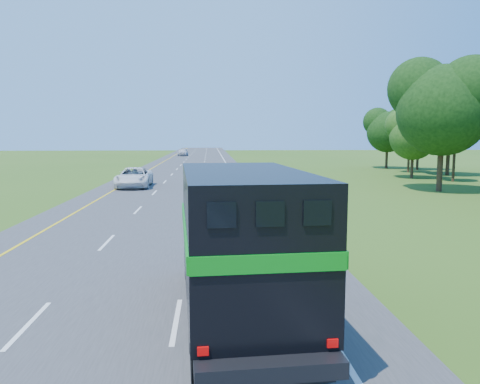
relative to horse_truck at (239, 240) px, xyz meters
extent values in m
cube|color=#38383A|center=(-3.44, 38.98, -2.09)|extent=(15.00, 260.00, 0.04)
cube|color=yellow|center=(-8.94, 38.98, -2.06)|extent=(0.15, 260.00, 0.01)
cube|color=white|center=(2.06, 38.98, -2.06)|extent=(0.15, 260.00, 0.01)
cylinder|color=black|center=(-1.38, 3.45, -1.47)|extent=(0.46, 1.22, 1.19)
cylinder|color=black|center=(0.90, 3.60, -1.47)|extent=(0.46, 1.22, 1.19)
cylinder|color=black|center=(-1.02, -1.75, -1.47)|extent=(0.46, 1.22, 1.19)
cylinder|color=black|center=(1.25, -1.60, -1.47)|extent=(0.46, 1.22, 1.19)
cylinder|color=black|center=(-0.93, -3.05, -1.47)|extent=(0.46, 1.22, 1.19)
cylinder|color=black|center=(1.34, -2.90, -1.47)|extent=(0.46, 1.22, 1.19)
cube|color=black|center=(0.00, 0.06, -1.34)|extent=(3.19, 8.84, 0.30)
cube|color=black|center=(-0.23, 3.42, -0.16)|extent=(2.79, 2.13, 2.06)
cube|color=black|center=(-0.30, 4.41, 0.39)|extent=(2.39, 0.23, 0.65)
cube|color=black|center=(0.05, -0.70, 0.31)|extent=(3.14, 6.47, 2.99)
cube|color=#078012|center=(0.26, -3.86, 0.45)|extent=(2.71, 0.23, 0.33)
cube|color=#078012|center=(-1.33, -0.79, 0.45)|extent=(0.47, 6.29, 0.33)
cube|color=#078012|center=(1.42, -0.61, 0.45)|extent=(0.47, 6.29, 0.33)
cube|color=black|center=(-0.55, -3.92, 1.31)|extent=(0.49, 0.08, 0.43)
cube|color=black|center=(0.26, -3.86, 1.31)|extent=(0.49, 0.08, 0.43)
cube|color=black|center=(1.08, -3.81, 1.31)|extent=(0.49, 0.08, 0.43)
cube|color=black|center=(0.26, -3.73, -1.74)|extent=(2.50, 0.30, 0.11)
cube|color=#B20505|center=(-0.87, -3.94, -1.03)|extent=(0.20, 0.06, 0.15)
cube|color=#B20505|center=(1.40, -3.79, -1.03)|extent=(0.20, 0.06, 0.15)
imported|color=silver|center=(-7.59, 31.40, -1.18)|extent=(3.12, 6.47, 1.78)
imported|color=silver|center=(-6.80, 97.08, -1.21)|extent=(2.43, 5.17, 1.71)
camera|label=1|loc=(-0.74, -11.50, 2.61)|focal=35.00mm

